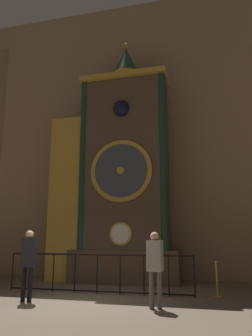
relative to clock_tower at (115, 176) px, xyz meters
name	(u,v)px	position (x,y,z in m)	size (l,w,h in m)	color
ground_plane	(75,305)	(0.23, -4.10, -3.84)	(28.00, 28.00, 0.00)	brown
cathedral_back_wall	(127,131)	(0.14, 1.29, 2.21)	(24.00, 0.32, 12.11)	#997A5B
clock_tower	(115,176)	(0.00, 0.00, 0.00)	(4.84, 1.78, 9.43)	brown
railing_fence	(97,271)	(0.21, -2.47, -3.23)	(5.53, 0.05, 1.09)	black
visitor_near	(28,258)	(-1.06, -4.11, -2.80)	(0.36, 0.25, 1.73)	black
visitor_far	(155,262)	(2.17, -4.13, -2.83)	(0.37, 0.28, 1.68)	#58554F
stanchion_post	(217,285)	(3.53, -2.23, -3.54)	(0.28, 0.28, 0.93)	#B28E33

